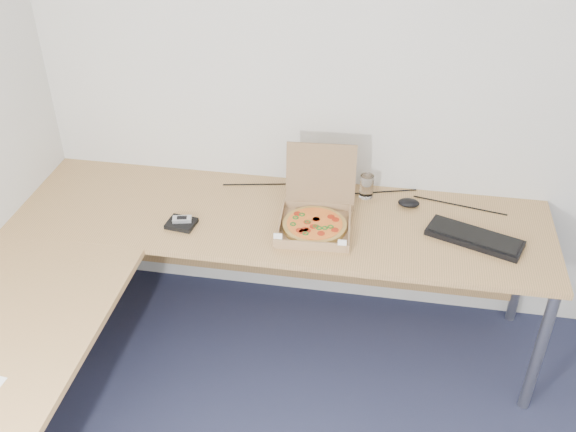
% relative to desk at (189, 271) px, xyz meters
% --- Properties ---
extents(room_shell, '(3.50, 3.50, 2.50)m').
position_rel_desk_xyz_m(room_shell, '(0.82, -0.97, 0.55)').
color(room_shell, beige).
rests_on(room_shell, ground).
extents(desk, '(2.50, 2.20, 0.73)m').
position_rel_desk_xyz_m(desk, '(0.00, 0.00, 0.00)').
color(desk, tan).
rests_on(desk, ground).
extents(pizza_box, '(0.32, 0.38, 0.33)m').
position_rel_desk_xyz_m(pizza_box, '(0.49, 0.37, 0.07)').
color(pizza_box, '#9B754D').
rests_on(pizza_box, desk).
extents(drinking_glass, '(0.07, 0.07, 0.12)m').
position_rel_desk_xyz_m(drinking_glass, '(0.70, 0.67, 0.09)').
color(drinking_glass, silver).
rests_on(drinking_glass, desk).
extents(keyboard, '(0.44, 0.29, 0.03)m').
position_rel_desk_xyz_m(keyboard, '(1.20, 0.39, 0.04)').
color(keyboard, black).
rests_on(keyboard, desk).
extents(mouse, '(0.12, 0.09, 0.04)m').
position_rel_desk_xyz_m(mouse, '(0.91, 0.62, 0.05)').
color(mouse, black).
rests_on(mouse, desk).
extents(wallet, '(0.14, 0.12, 0.02)m').
position_rel_desk_xyz_m(wallet, '(-0.12, 0.28, 0.04)').
color(wallet, black).
rests_on(wallet, desk).
extents(phone, '(0.09, 0.06, 0.02)m').
position_rel_desk_xyz_m(phone, '(-0.12, 0.29, 0.06)').
color(phone, '#B2B5BA').
rests_on(phone, wallet).
extents(cable_bundle, '(0.67, 0.14, 0.01)m').
position_rel_desk_xyz_m(cable_bundle, '(0.65, 0.68, 0.03)').
color(cable_bundle, black).
rests_on(cable_bundle, desk).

